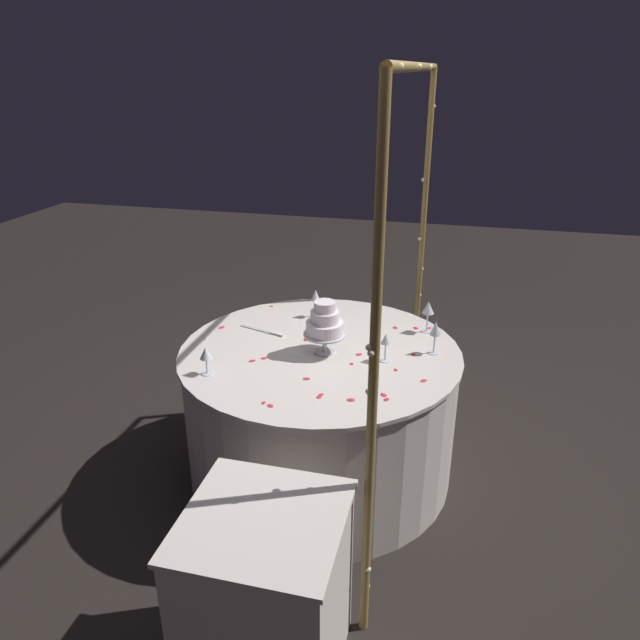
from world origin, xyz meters
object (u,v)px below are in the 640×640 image
Objects in this scene: decorative_arch at (408,237)px; wine_glass_0 at (386,341)px; side_table at (266,596)px; main_table at (320,412)px; wine_glass_2 at (428,309)px; cake_knife at (265,331)px; wine_glass_4 at (206,355)px; wine_glass_1 at (316,297)px; wine_glass_3 at (435,330)px; tiered_cake at (325,324)px.

wine_glass_0 is at bearing -62.06° from decorative_arch.
main_table is at bearing -175.17° from side_table.
main_table is 0.60m from wine_glass_0.
wine_glass_2 is (-0.37, 0.10, -0.50)m from decorative_arch.
cake_knife is at bearing -75.97° from wine_glass_2.
decorative_arch is at bearing 89.99° from main_table.
wine_glass_4 is at bearing -67.13° from wine_glass_0.
side_table is at bearing 18.48° from cake_knife.
wine_glass_1 is (-1.67, -0.24, 0.52)m from side_table.
wine_glass_3 is (-0.11, 0.16, -0.51)m from decorative_arch.
main_table is 8.36× the size of wine_glass_3.
wine_glass_2 reaches higher than cake_knife.
side_table is 1.51m from cake_knife.
decorative_arch is 0.62m from tiered_cake.
wine_glass_0 is 0.83× the size of wine_glass_2.
wine_glass_4 is at bearing -50.54° from main_table.
wine_glass_3 reaches higher than main_table.
main_table is 10.48× the size of wine_glass_4.
wine_glass_0 is 0.68m from wine_glass_1.
wine_glass_0 reaches higher than main_table.
tiered_cake is at bearing -76.68° from wine_glass_3.
wine_glass_0 is 0.45m from wine_glass_2.
cake_knife reaches higher than side_table.
wine_glass_0 is 0.74m from cake_knife.
wine_glass_0 reaches higher than wine_glass_4.
wine_glass_2 is at bearing 104.03° from cake_knife.
tiered_cake reaches higher than wine_glass_3.
wine_glass_3 is (-1.34, 0.48, 0.53)m from side_table.
wine_glass_2 is 1.25m from wine_glass_4.
side_table is 5.12× the size of wine_glass_4.
wine_glass_0 is (-1.19, 0.25, 0.51)m from side_table.
tiered_cake is at bearing 66.00° from cake_knife.
wine_glass_1 is (-0.44, -0.13, 0.50)m from main_table.
side_table is 1.33m from tiered_cake.
main_table is at bearing -79.46° from wine_glass_3.
wine_glass_2 is 1.02× the size of wine_glass_3.
side_table is 1.52m from wine_glass_3.
main_table is at bearing 129.46° from wine_glass_4.
tiered_cake reaches higher than main_table.
side_table is 1.14m from wine_glass_4.
side_table is 1.74m from wine_glass_2.
decorative_arch is at bearing -15.10° from wine_glass_2.
tiered_cake is (-1.21, -0.07, 0.56)m from side_table.
wine_glass_4 is (0.76, -0.99, -0.03)m from wine_glass_2.
wine_glass_2 reaches higher than wine_glass_0.
side_table is 4.86× the size of wine_glass_0.
wine_glass_0 is at bearing -57.43° from wine_glass_3.
tiered_cake is at bearing 126.07° from wine_glass_4.
tiered_cake is 0.57m from wine_glass_3.
main_table is 5.23× the size of tiered_cake.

